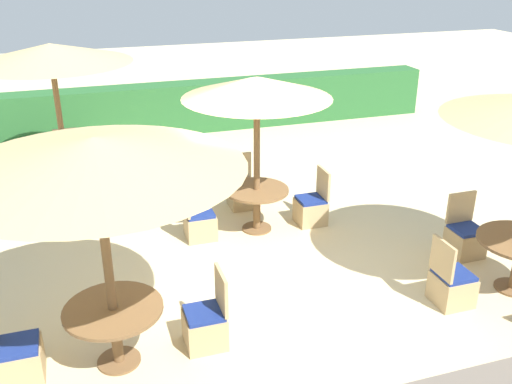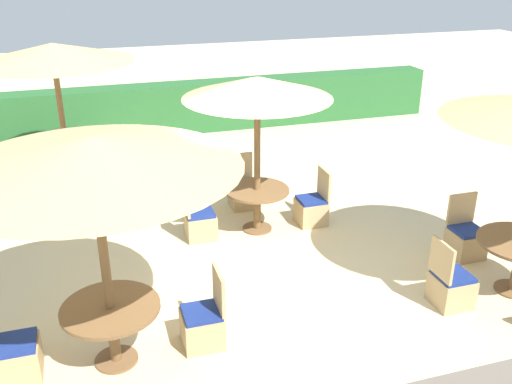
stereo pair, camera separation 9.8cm
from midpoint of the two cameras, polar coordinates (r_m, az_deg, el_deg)
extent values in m
plane|color=beige|center=(8.39, 0.93, -7.21)|extent=(40.00, 40.00, 0.00)
cube|color=#28602D|center=(14.29, -7.91, 8.35)|extent=(13.00, 0.70, 1.20)
cylinder|color=brown|center=(6.12, -15.08, -6.85)|extent=(0.10, 0.10, 2.55)
cone|color=tan|center=(5.63, -16.35, 3.74)|extent=(2.92, 2.92, 0.32)
cylinder|color=brown|center=(6.83, -13.93, -16.04)|extent=(0.48, 0.48, 0.03)
cylinder|color=brown|center=(6.63, -14.21, -13.86)|extent=(0.12, 0.12, 0.68)
cylinder|color=brown|center=(6.42, -14.53, -11.29)|extent=(1.07, 1.07, 0.04)
cube|color=tan|center=(6.81, -5.57, -13.50)|extent=(0.46, 0.46, 0.40)
cube|color=navy|center=(6.67, -5.65, -11.96)|extent=(0.42, 0.42, 0.05)
cube|color=tan|center=(6.56, -3.92, -9.78)|extent=(0.04, 0.46, 0.48)
cube|color=tan|center=(6.83, -22.86, -15.45)|extent=(0.46, 0.46, 0.40)
cube|color=navy|center=(6.69, -23.17, -13.94)|extent=(0.42, 0.42, 0.05)
cylinder|color=brown|center=(8.55, 23.95, -8.73)|extent=(0.48, 0.48, 0.03)
cube|color=tan|center=(7.86, 18.65, -9.20)|extent=(0.46, 0.46, 0.40)
cube|color=navy|center=(7.75, 18.86, -7.79)|extent=(0.42, 0.42, 0.05)
cube|color=tan|center=(7.50, 17.82, -6.38)|extent=(0.04, 0.46, 0.48)
cube|color=tan|center=(9.07, 19.87, -4.78)|extent=(0.46, 0.46, 0.40)
cube|color=navy|center=(8.97, 20.06, -3.51)|extent=(0.42, 0.42, 0.05)
cube|color=tan|center=(9.01, 19.51, -1.44)|extent=(0.46, 0.04, 0.48)
cylinder|color=brown|center=(10.76, -19.20, 6.33)|extent=(0.10, 0.10, 2.69)
cone|color=tan|center=(10.48, -20.13, 12.93)|extent=(2.73, 2.73, 0.32)
cylinder|color=brown|center=(11.19, -18.31, -0.16)|extent=(0.48, 0.48, 0.03)
cylinder|color=brown|center=(11.07, -18.52, 1.41)|extent=(0.12, 0.12, 0.69)
cylinder|color=brown|center=(10.95, -18.77, 3.18)|extent=(1.12, 1.12, 0.04)
cube|color=tan|center=(10.16, -18.30, -1.46)|extent=(0.46, 0.46, 0.40)
cube|color=navy|center=(10.07, -18.47, -0.30)|extent=(0.42, 0.42, 0.05)
cube|color=tan|center=(9.78, -18.64, 0.65)|extent=(0.46, 0.04, 0.48)
cube|color=tan|center=(12.03, -18.39, 2.43)|extent=(0.46, 0.46, 0.40)
cube|color=navy|center=(11.96, -18.52, 3.44)|extent=(0.42, 0.42, 0.05)
cube|color=tan|center=(12.08, -18.70, 4.94)|extent=(0.46, 0.04, 0.48)
cylinder|color=brown|center=(8.87, -0.24, 3.27)|extent=(0.10, 0.10, 2.43)
cone|color=tan|center=(8.55, -0.25, 10.44)|extent=(2.26, 2.26, 0.32)
cylinder|color=brown|center=(9.36, -0.23, -3.64)|extent=(0.48, 0.48, 0.03)
cylinder|color=brown|center=(9.21, -0.23, -1.85)|extent=(0.12, 0.12, 0.68)
cylinder|color=brown|center=(9.07, -0.23, 0.19)|extent=(1.02, 1.02, 0.04)
cube|color=tan|center=(9.07, -5.91, -3.40)|extent=(0.46, 0.46, 0.40)
cube|color=navy|center=(8.97, -5.97, -2.12)|extent=(0.42, 0.42, 0.05)
cube|color=tan|center=(8.82, -7.37, -0.74)|extent=(0.04, 0.46, 0.48)
cube|color=tan|center=(9.53, 5.16, -1.97)|extent=(0.46, 0.46, 0.40)
cube|color=navy|center=(9.44, 5.21, -0.74)|extent=(0.42, 0.42, 0.05)
cube|color=tan|center=(9.41, 6.45, 0.90)|extent=(0.04, 0.46, 0.48)
cube|color=tan|center=(10.08, -1.67, -0.40)|extent=(0.46, 0.46, 0.40)
cube|color=navy|center=(9.99, -1.68, 0.78)|extent=(0.42, 0.42, 0.05)
cube|color=tan|center=(10.08, -2.04, 2.60)|extent=(0.46, 0.04, 0.48)
camera|label=1|loc=(0.05, -90.33, -0.14)|focal=40.00mm
camera|label=2|loc=(0.05, 89.67, 0.14)|focal=40.00mm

